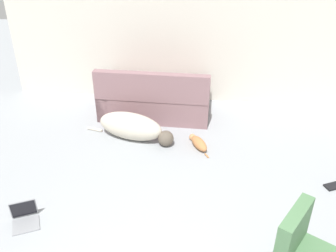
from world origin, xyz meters
name	(u,v)px	position (x,y,z in m)	size (l,w,h in m)	color
wall_back	(197,25)	(0.00, 4.72, 1.40)	(6.78, 0.06, 2.79)	silver
couch	(155,100)	(-0.65, 4.01, 0.28)	(1.87, 0.97, 0.91)	gray
dog	(133,127)	(-0.88, 3.18, 0.21)	(1.47, 0.62, 0.43)	beige
cat	(198,143)	(0.14, 3.05, 0.07)	(0.35, 0.55, 0.15)	#BC7A47
laptop_open	(25,215)	(-1.77, 1.28, 0.08)	(0.39, 0.39, 0.26)	gray
book_black	(334,186)	(1.92, 2.30, 0.01)	(0.27, 0.22, 0.02)	black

